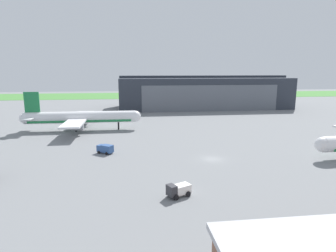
{
  "coord_description": "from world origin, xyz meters",
  "views": [
    {
      "loc": [
        -17.87,
        -61.11,
        20.16
      ],
      "look_at": [
        -8.58,
        13.1,
        5.42
      ],
      "focal_mm": 30.46,
      "sensor_mm": 36.0,
      "label": 1
    }
  ],
  "objects_px": {
    "maintenance_hangar": "(204,92)",
    "baggage_tug": "(105,149)",
    "stair_truck": "(178,190)",
    "airliner_far_left": "(81,118)"
  },
  "relations": [
    {
      "from": "maintenance_hangar",
      "to": "baggage_tug",
      "type": "height_order",
      "value": "maintenance_hangar"
    },
    {
      "from": "maintenance_hangar",
      "to": "stair_truck",
      "type": "height_order",
      "value": "maintenance_hangar"
    },
    {
      "from": "airliner_far_left",
      "to": "baggage_tug",
      "type": "bearing_deg",
      "value": -70.01
    },
    {
      "from": "maintenance_hangar",
      "to": "stair_truck",
      "type": "xyz_separation_m",
      "value": [
        -31.45,
        -108.64,
        -7.02
      ]
    },
    {
      "from": "baggage_tug",
      "to": "stair_truck",
      "type": "distance_m",
      "value": 29.76
    },
    {
      "from": "maintenance_hangar",
      "to": "stair_truck",
      "type": "bearing_deg",
      "value": -106.14
    },
    {
      "from": "airliner_far_left",
      "to": "stair_truck",
      "type": "relative_size",
      "value": 9.26
    },
    {
      "from": "maintenance_hangar",
      "to": "airliner_far_left",
      "type": "bearing_deg",
      "value": -136.09
    },
    {
      "from": "airliner_far_left",
      "to": "maintenance_hangar",
      "type": "bearing_deg",
      "value": 43.91
    },
    {
      "from": "airliner_far_left",
      "to": "baggage_tug",
      "type": "distance_m",
      "value": 30.63
    }
  ]
}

